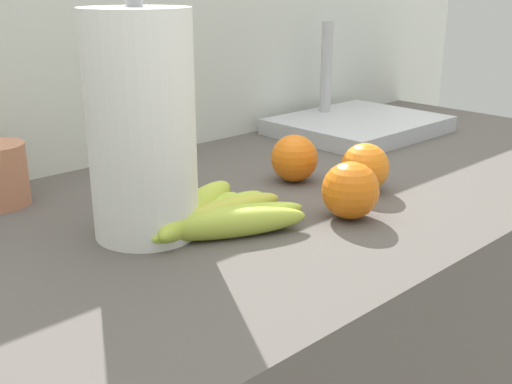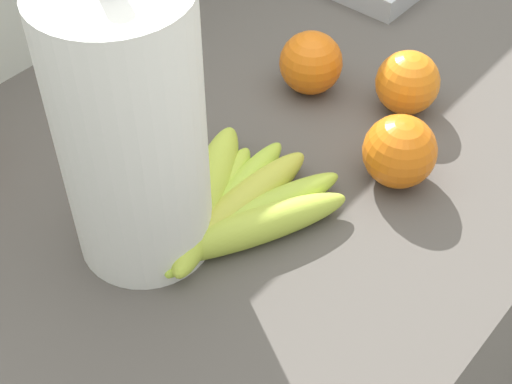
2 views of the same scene
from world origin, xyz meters
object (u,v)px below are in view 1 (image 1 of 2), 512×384
banana_bunch (214,216)px  orange_right (350,190)px  orange_back_right (294,158)px  orange_back_left (365,167)px  paper_towel_roll (142,126)px  sink_basin (357,123)px

banana_bunch → orange_right: (0.16, -0.09, 0.02)m
banana_bunch → orange_back_right: bearing=17.6°
orange_back_left → paper_towel_roll: bearing=165.7°
banana_bunch → orange_right: 0.18m
banana_bunch → paper_towel_roll: (-0.07, 0.05, 0.12)m
orange_back_left → paper_towel_roll: 0.36m
paper_towel_roll → sink_basin: (0.63, 0.16, -0.12)m
orange_right → sink_basin: sink_basin is taller
orange_back_right → banana_bunch: bearing=-162.4°
orange_back_left → sink_basin: bearing=39.6°
banana_bunch → orange_back_left: 0.27m
orange_right → paper_towel_roll: (-0.23, 0.14, 0.10)m
banana_bunch → orange_back_left: bearing=-7.6°
orange_back_left → paper_towel_roll: paper_towel_roll is taller
paper_towel_roll → sink_basin: bearing=14.3°
orange_right → orange_back_right: orange_right is taller
orange_right → sink_basin: size_ratio=0.24×
banana_bunch → paper_towel_roll: bearing=143.5°
sink_basin → orange_right: bearing=-143.1°
paper_towel_roll → orange_back_left: bearing=-14.3°
orange_back_right → sink_basin: bearing=22.3°
sink_basin → banana_bunch: bearing=-159.5°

